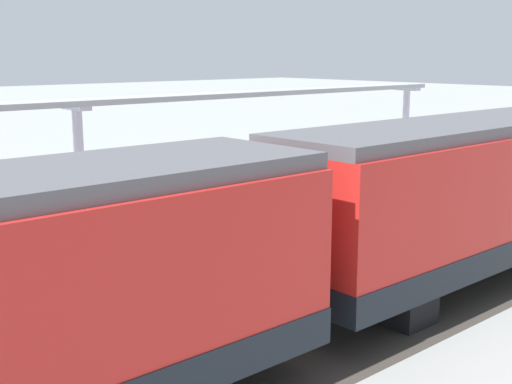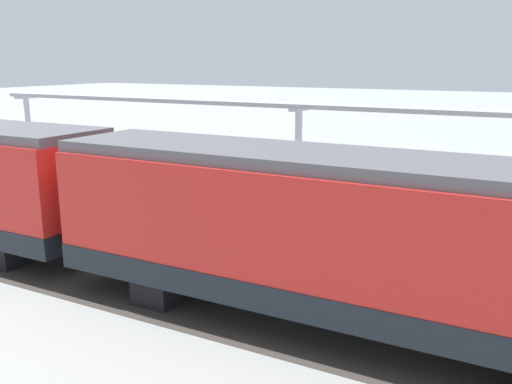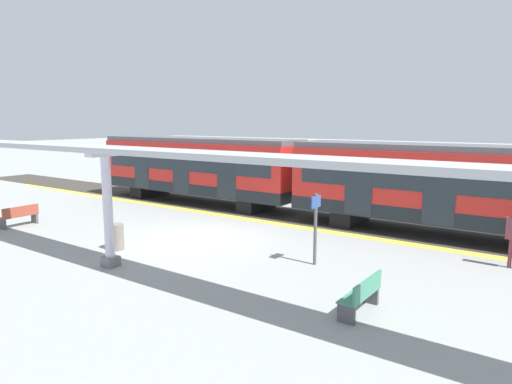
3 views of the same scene
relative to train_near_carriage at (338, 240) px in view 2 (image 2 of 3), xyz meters
The scene contains 11 objects.
ground_plane 7.81m from the train_near_carriage, 40.61° to the left, with size 176.00×176.00×0.00m, color gray.
tactile_edge_strip 5.58m from the train_near_carriage, 69.49° to the left, with size 0.51×38.58×0.01m, color gold.
trackbed 5.27m from the train_near_carriage, 90.07° to the left, with size 3.20×50.58×0.01m, color #38332D.
train_near_carriage is the anchor object (origin of this frame).
canopy_pillar_second 10.74m from the train_near_carriage, 27.94° to the left, with size 1.10×0.44×3.45m.
canopy_pillar_third 22.01m from the train_near_carriage, 64.47° to the left, with size 1.10×0.44×3.45m.
canopy_beam 10.84m from the train_near_carriage, 27.58° to the left, with size 1.20×30.62×0.16m, color #A8AAB2.
bench_near_end 8.82m from the train_near_carriage, 15.92° to the right, with size 1.50×0.46×0.86m.
bench_mid_platform 15.10m from the train_near_carriage, 56.36° to the left, with size 1.51×0.48×0.86m.
trash_bin 9.15m from the train_near_carriage, 24.36° to the left, with size 0.48×0.48×0.89m, color slate.
platform_info_sign 11.59m from the train_near_carriage, 59.87° to the left, with size 0.56×0.10×2.20m.
Camera 2 is at (-15.32, -8.28, 5.14)m, focal length 38.67 mm.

